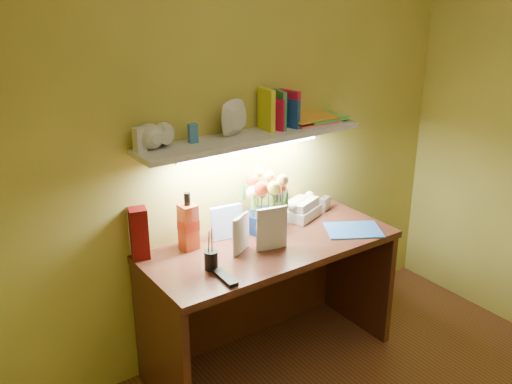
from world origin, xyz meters
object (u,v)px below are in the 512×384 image
at_px(desk, 270,303).
at_px(desk_clock, 325,204).
at_px(telephone, 301,207).
at_px(flower_bouquet, 265,199).
at_px(whisky_bottle, 188,221).

height_order(desk, desk_clock, desk_clock).
distance_m(telephone, desk_clock, 0.20).
relative_size(flower_bouquet, desk_clock, 4.67).
bearing_deg(desk_clock, whisky_bottle, 156.39).
distance_m(desk, desk_clock, 0.71).
xyz_separation_m(desk, telephone, (0.35, 0.18, 0.44)).
bearing_deg(whisky_bottle, flower_bouquet, -5.36).
bearing_deg(whisky_bottle, desk_clock, -0.58).
xyz_separation_m(desk, whisky_bottle, (-0.39, 0.20, 0.53)).
bearing_deg(flower_bouquet, desk, -114.96).
bearing_deg(desk_clock, telephone, 158.96).
bearing_deg(whisky_bottle, desk, -26.64).
bearing_deg(desk, telephone, 27.27).
bearing_deg(telephone, desk, -174.03).
height_order(desk, whisky_bottle, whisky_bottle).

